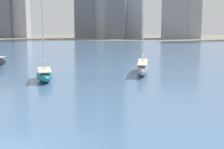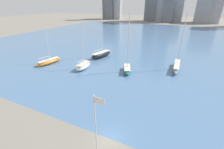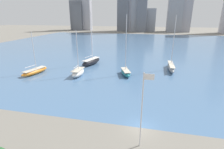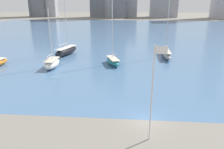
{
  "view_description": "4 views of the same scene",
  "coord_description": "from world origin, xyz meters",
  "views": [
    {
      "loc": [
        8.14,
        -16.04,
        7.27
      ],
      "look_at": [
        3.81,
        19.28,
        1.72
      ],
      "focal_mm": 50.0,
      "sensor_mm": 36.0,
      "label": 1
    },
    {
      "loc": [
        6.89,
        -14.24,
        18.05
      ],
      "look_at": [
        -5.64,
        12.85,
        3.87
      ],
      "focal_mm": 24.0,
      "sensor_mm": 36.0,
      "label": 2
    },
    {
      "loc": [
        0.67,
        -22.57,
        15.97
      ],
      "look_at": [
        -6.52,
        9.35,
        4.87
      ],
      "focal_mm": 28.0,
      "sensor_mm": 36.0,
      "label": 3
    },
    {
      "loc": [
        -2.17,
        -23.44,
        13.73
      ],
      "look_at": [
        -5.05,
        11.79,
        1.69
      ],
      "focal_mm": 35.0,
      "sensor_mm": 36.0,
      "label": 4
    }
  ],
  "objects": [
    {
      "name": "ground_plane",
      "position": [
        0.0,
        0.0,
        0.0
      ],
      "size": [
        500.0,
        500.0,
        0.0
      ],
      "primitive_type": "plane",
      "color": "gray"
    },
    {
      "name": "harbor_water",
      "position": [
        0.0,
        70.0,
        0.0
      ],
      "size": [
        180.0,
        140.0,
        0.0
      ],
      "color": "#4C7099",
      "rests_on": "ground_plane"
    },
    {
      "name": "flag_pole",
      "position": [
        0.16,
        -3.82,
        5.47
      ],
      "size": [
        1.24,
        0.14,
        9.99
      ],
      "color": "silver",
      "rests_on": "ground_plane"
    },
    {
      "name": "sailboat_gray",
      "position": [
        7.04,
        31.51,
        1.08
      ],
      "size": [
        1.82,
        10.98,
        16.09
      ],
      "rotation": [
        0.0,
        0.0,
        0.01
      ],
      "color": "gray",
      "rests_on": "harbor_water"
    },
    {
      "name": "sailboat_black",
      "position": [
        -18.83,
        31.91,
        1.13
      ],
      "size": [
        5.0,
        9.76,
        17.0
      ],
      "rotation": [
        0.0,
        0.0,
        -0.29
      ],
      "color": "black",
      "rests_on": "harbor_water"
    },
    {
      "name": "sailboat_white",
      "position": [
        -18.56,
        20.05,
        1.05
      ],
      "size": [
        2.66,
        6.29,
        12.28
      ],
      "rotation": [
        0.0,
        0.0,
        0.02
      ],
      "color": "white",
      "rests_on": "harbor_water"
    },
    {
      "name": "sailboat_teal",
      "position": [
        -5.81,
        23.67,
        0.97
      ],
      "size": [
        4.39,
        7.11,
        16.26
      ],
      "rotation": [
        0.0,
        0.0,
        0.36
      ],
      "color": "#1E757F",
      "rests_on": "harbor_water"
    }
  ]
}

